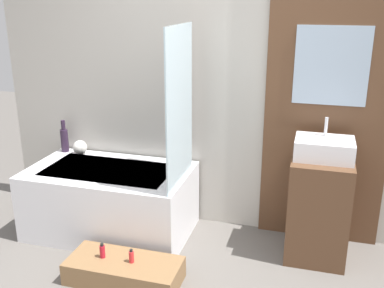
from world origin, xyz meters
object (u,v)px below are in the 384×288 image
at_px(vase_tall_dark, 64,139).
at_px(bottle_soap_primary, 102,251).
at_px(bathtub, 111,201).
at_px(sink, 324,149).
at_px(wooden_step_bench, 124,271).
at_px(vase_round_light, 80,147).
at_px(bottle_soap_secondary, 131,256).

height_order(vase_tall_dark, bottle_soap_primary, vase_tall_dark).
xyz_separation_m(bathtub, sink, (1.72, 0.12, 0.60)).
bearing_deg(bottle_soap_primary, wooden_step_bench, 0.00).
xyz_separation_m(sink, vase_round_light, (-2.14, 0.16, -0.25)).
xyz_separation_m(vase_tall_dark, bottle_soap_secondary, (1.06, -0.95, -0.49)).
height_order(sink, vase_tall_dark, sink).
bearing_deg(bottle_soap_secondary, vase_round_light, 133.88).
distance_m(wooden_step_bench, vase_tall_dark, 1.51).
relative_size(bathtub, bottle_soap_primary, 11.93).
bearing_deg(vase_tall_dark, bottle_soap_secondary, -41.94).
bearing_deg(vase_tall_dark, bathtub, -27.68).
bearing_deg(bathtub, bottle_soap_secondary, -54.04).
bearing_deg(bottle_soap_secondary, bathtub, 125.96).
distance_m(vase_tall_dark, vase_round_light, 0.19).
relative_size(bottle_soap_primary, bottle_soap_secondary, 1.10).
distance_m(sink, vase_round_light, 2.16).
relative_size(vase_round_light, bottle_soap_secondary, 1.25).
xyz_separation_m(vase_tall_dark, vase_round_light, (0.17, -0.03, -0.06)).
distance_m(bathtub, sink, 1.82).
height_order(wooden_step_bench, bottle_soap_primary, bottle_soap_primary).
bearing_deg(vase_round_light, sink, -4.37).
distance_m(vase_round_light, bottle_soap_primary, 1.21).
bearing_deg(vase_round_light, bathtub, -33.75).
bearing_deg(bottle_soap_primary, vase_tall_dark, 131.20).
xyz_separation_m(bathtub, bottle_soap_primary, (0.24, -0.64, -0.08)).
bearing_deg(bottle_soap_secondary, bottle_soap_primary, 180.00).
distance_m(sink, bottle_soap_primary, 1.79).
bearing_deg(sink, bathtub, -176.03).
distance_m(wooden_step_bench, vase_round_light, 1.36).
distance_m(bathtub, wooden_step_bench, 0.79).
xyz_separation_m(sink, bottle_soap_secondary, (-1.25, -0.76, -0.68)).
relative_size(bathtub, sink, 3.19).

